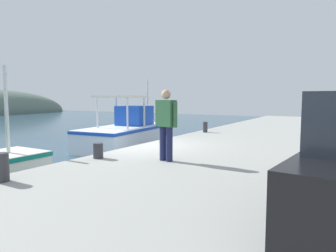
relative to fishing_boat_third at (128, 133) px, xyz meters
The scene contains 6 objects.
quay_pier 8.60m from the fishing_boat_third, 112.15° to the right, with size 36.00×10.00×0.80m, color #9E9E99.
fishing_boat_third is the anchor object (origin of this frame).
fisherman_standing 7.09m from the fishing_boat_third, 134.26° to the right, with size 0.32×0.65×1.69m.
mooring_bollard_nearest 8.64m from the fishing_boat_third, 156.70° to the right, with size 0.25×0.25×0.52m, color #333338.
mooring_bollard_second 6.48m from the fishing_boat_third, 148.17° to the right, with size 0.25×0.25×0.38m, color #333338.
mooring_bollard_third 3.59m from the fishing_boat_third, 72.94° to the right, with size 0.20×0.20×0.46m, color #333338.
Camera 1 is at (-7.69, -5.72, 2.30)m, focal length 32.13 mm.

